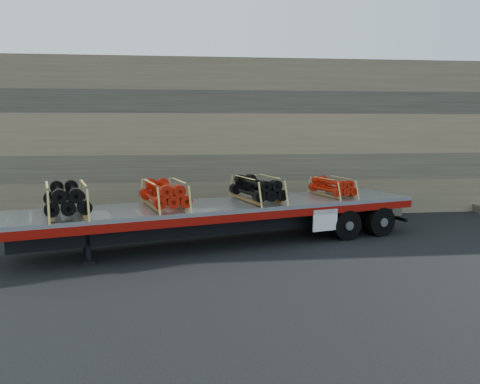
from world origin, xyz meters
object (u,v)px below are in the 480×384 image
object	(u,v)px
bundle_front	(66,200)
bundle_midrear	(257,189)
bundle_rear	(332,187)
trailer	(224,223)
bundle_midfront	(164,195)

from	to	relation	value
bundle_front	bundle_midrear	xyz separation A→B (m)	(6.08, 1.81, -0.03)
bundle_rear	bundle_front	bearing A→B (deg)	180.00
trailer	bundle_rear	bearing A→B (deg)	0.00
trailer	bundle_front	distance (m)	5.20
bundle_front	bundle_midfront	bearing A→B (deg)	0.00
trailer	bundle_front	bearing A→B (deg)	-180.00
trailer	bundle_midrear	distance (m)	1.69
bundle_rear	bundle_midrear	bearing A→B (deg)	180.00
trailer	bundle_front	world-z (taller)	bundle_front
trailer	bundle_midfront	distance (m)	2.36
bundle_front	bundle_rear	xyz separation A→B (m)	(9.09, 2.71, -0.11)
bundle_front	bundle_midfront	size ratio (longest dim) A/B	1.06
bundle_midfront	bundle_rear	world-z (taller)	bundle_midfront
bundle_midfront	bundle_rear	distance (m)	6.48
bundle_midfront	bundle_midrear	distance (m)	3.33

